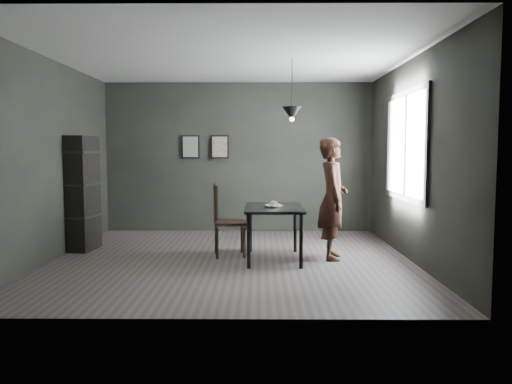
{
  "coord_description": "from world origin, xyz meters",
  "views": [
    {
      "loc": [
        0.41,
        -6.92,
        1.53
      ],
      "look_at": [
        0.35,
        0.05,
        0.95
      ],
      "focal_mm": 35.0,
      "sensor_mm": 36.0,
      "label": 1
    }
  ],
  "objects_px": {
    "cafe_table": "(274,212)",
    "woman": "(333,199)",
    "pendant_lamp": "(292,113)",
    "wood_chair": "(223,215)",
    "white_plate": "(274,206)",
    "shelf_unit": "(82,193)"
  },
  "relations": [
    {
      "from": "white_plate",
      "to": "wood_chair",
      "type": "distance_m",
      "value": 0.78
    },
    {
      "from": "cafe_table",
      "to": "woman",
      "type": "distance_m",
      "value": 0.85
    },
    {
      "from": "cafe_table",
      "to": "wood_chair",
      "type": "xyz_separation_m",
      "value": [
        -0.73,
        0.24,
        -0.08
      ]
    },
    {
      "from": "shelf_unit",
      "to": "pendant_lamp",
      "type": "height_order",
      "value": "pendant_lamp"
    },
    {
      "from": "shelf_unit",
      "to": "pendant_lamp",
      "type": "xyz_separation_m",
      "value": [
        3.17,
        -0.57,
        1.18
      ]
    },
    {
      "from": "pendant_lamp",
      "to": "cafe_table",
      "type": "bearing_deg",
      "value": -158.2
    },
    {
      "from": "cafe_table",
      "to": "wood_chair",
      "type": "distance_m",
      "value": 0.77
    },
    {
      "from": "cafe_table",
      "to": "woman",
      "type": "xyz_separation_m",
      "value": [
        0.83,
        0.06,
        0.19
      ]
    },
    {
      "from": "shelf_unit",
      "to": "pendant_lamp",
      "type": "bearing_deg",
      "value": -3.25
    },
    {
      "from": "wood_chair",
      "to": "pendant_lamp",
      "type": "height_order",
      "value": "pendant_lamp"
    },
    {
      "from": "cafe_table",
      "to": "shelf_unit",
      "type": "bearing_deg",
      "value": 167.15
    },
    {
      "from": "white_plate",
      "to": "pendant_lamp",
      "type": "relative_size",
      "value": 0.27
    },
    {
      "from": "white_plate",
      "to": "shelf_unit",
      "type": "xyz_separation_m",
      "value": [
        -2.92,
        0.66,
        0.12
      ]
    },
    {
      "from": "white_plate",
      "to": "woman",
      "type": "relative_size",
      "value": 0.13
    },
    {
      "from": "woman",
      "to": "pendant_lamp",
      "type": "relative_size",
      "value": 1.98
    },
    {
      "from": "white_plate",
      "to": "woman",
      "type": "bearing_deg",
      "value": 3.54
    },
    {
      "from": "shelf_unit",
      "to": "woman",
      "type": "bearing_deg",
      "value": -2.35
    },
    {
      "from": "wood_chair",
      "to": "cafe_table",
      "type": "bearing_deg",
      "value": -25.69
    },
    {
      "from": "woman",
      "to": "wood_chair",
      "type": "relative_size",
      "value": 1.65
    },
    {
      "from": "cafe_table",
      "to": "pendant_lamp",
      "type": "bearing_deg",
      "value": 21.8
    },
    {
      "from": "white_plate",
      "to": "shelf_unit",
      "type": "height_order",
      "value": "shelf_unit"
    },
    {
      "from": "shelf_unit",
      "to": "white_plate",
      "type": "bearing_deg",
      "value": -5.86
    }
  ]
}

